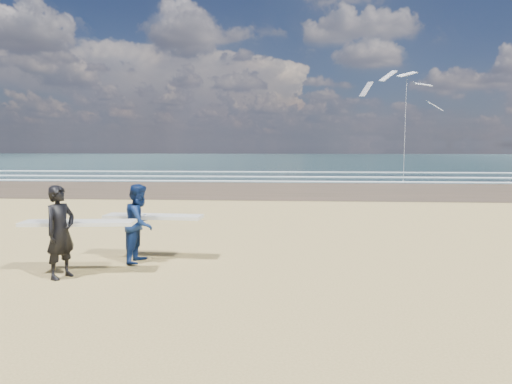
{
  "coord_description": "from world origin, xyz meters",
  "views": [
    {
      "loc": [
        4.16,
        -8.7,
        2.56
      ],
      "look_at": [
        3.14,
        6.0,
        1.03
      ],
      "focal_mm": 32.0,
      "sensor_mm": 36.0,
      "label": 1
    }
  ],
  "objects": [
    {
      "name": "surfer_near",
      "position": [
        -0.15,
        -0.33,
        0.91
      ],
      "size": [
        2.24,
        1.1,
        1.79
      ],
      "color": "black",
      "rests_on": "ground"
    },
    {
      "name": "surfer_far",
      "position": [
        0.97,
        0.94,
        0.86
      ],
      "size": [
        2.22,
        1.11,
        1.71
      ],
      "color": "#0E2150",
      "rests_on": "ground"
    },
    {
      "name": "ocean",
      "position": [
        20.0,
        72.0,
        0.01
      ],
      "size": [
        220.0,
        100.0,
        0.02
      ],
      "primitive_type": "cube",
      "color": "#173033",
      "rests_on": "ground"
    },
    {
      "name": "kite_1",
      "position": [
        12.9,
        26.36,
        5.31
      ],
      "size": [
        6.41,
        4.8,
        9.2
      ],
      "color": "slate",
      "rests_on": "ground"
    },
    {
      "name": "foam_breakers",
      "position": [
        20.0,
        28.1,
        0.05
      ],
      "size": [
        220.0,
        11.7,
        0.05
      ],
      "color": "white",
      "rests_on": "ground"
    }
  ]
}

